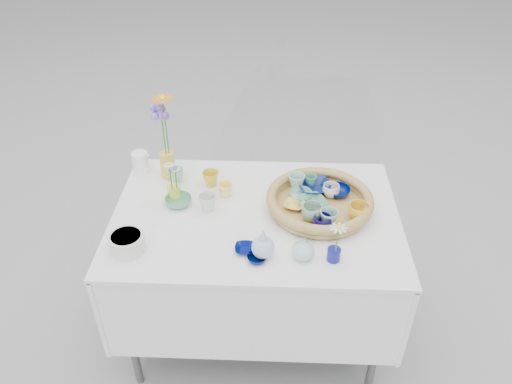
{
  "coord_description": "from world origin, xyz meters",
  "views": [
    {
      "loc": [
        0.07,
        -1.72,
        2.13
      ],
      "look_at": [
        0.0,
        0.02,
        0.87
      ],
      "focal_mm": 35.0,
      "sensor_mm": 36.0,
      "label": 1
    }
  ],
  "objects_px": {
    "tall_vase_yellow": "(168,165)",
    "bud_vase_seafoam": "(303,248)",
    "wicker_tray": "(319,202)",
    "display_table": "(256,327)"
  },
  "relations": [
    {
      "from": "wicker_tray",
      "to": "bud_vase_seafoam",
      "type": "distance_m",
      "value": 0.33
    },
    {
      "from": "display_table",
      "to": "wicker_tray",
      "type": "height_order",
      "value": "wicker_tray"
    },
    {
      "from": "wicker_tray",
      "to": "tall_vase_yellow",
      "type": "height_order",
      "value": "tall_vase_yellow"
    },
    {
      "from": "display_table",
      "to": "bud_vase_seafoam",
      "type": "height_order",
      "value": "bud_vase_seafoam"
    },
    {
      "from": "tall_vase_yellow",
      "to": "bud_vase_seafoam",
      "type": "bearing_deg",
      "value": -40.84
    },
    {
      "from": "bud_vase_seafoam",
      "to": "tall_vase_yellow",
      "type": "bearing_deg",
      "value": 139.16
    },
    {
      "from": "bud_vase_seafoam",
      "to": "wicker_tray",
      "type": "bearing_deg",
      "value": 75.15
    },
    {
      "from": "wicker_tray",
      "to": "tall_vase_yellow",
      "type": "distance_m",
      "value": 0.75
    },
    {
      "from": "display_table",
      "to": "tall_vase_yellow",
      "type": "bearing_deg",
      "value": 147.34
    },
    {
      "from": "display_table",
      "to": "wicker_tray",
      "type": "bearing_deg",
      "value": 10.12
    }
  ]
}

